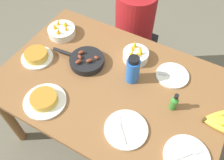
# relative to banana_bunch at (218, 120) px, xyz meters

# --- Properties ---
(ground_plane) EXTENTS (14.00, 14.00, 0.00)m
(ground_plane) POSITION_rel_banana_bunch_xyz_m (-0.67, -0.05, -0.77)
(ground_plane) COLOR #666051
(dining_table) EXTENTS (1.47, 0.97, 0.75)m
(dining_table) POSITION_rel_banana_bunch_xyz_m (-0.67, -0.05, -0.12)
(dining_table) COLOR brown
(dining_table) RESTS_ON ground_plane
(banana_bunch) EXTENTS (0.19, 0.18, 0.04)m
(banana_bunch) POSITION_rel_banana_bunch_xyz_m (0.00, 0.00, 0.00)
(banana_bunch) COLOR gold
(banana_bunch) RESTS_ON dining_table
(skillet) EXTENTS (0.38, 0.24, 0.08)m
(skillet) POSITION_rel_banana_bunch_xyz_m (-0.90, 0.01, 0.01)
(skillet) COLOR black
(skillet) RESTS_ON dining_table
(frittata_plate_center) EXTENTS (0.26, 0.26, 0.06)m
(frittata_plate_center) POSITION_rel_banana_bunch_xyz_m (-0.95, -0.38, 0.00)
(frittata_plate_center) COLOR silver
(frittata_plate_center) RESTS_ON dining_table
(frittata_plate_side) EXTENTS (0.22, 0.22, 0.06)m
(frittata_plate_side) POSITION_rel_banana_bunch_xyz_m (-1.23, -0.12, 0.01)
(frittata_plate_side) COLOR silver
(frittata_plate_side) RESTS_ON dining_table
(empty_plate_near_front) EXTENTS (0.25, 0.25, 0.02)m
(empty_plate_near_front) POSITION_rel_banana_bunch_xyz_m (-0.43, -0.30, -0.01)
(empty_plate_near_front) COLOR silver
(empty_plate_near_front) RESTS_ON dining_table
(empty_plate_far_left) EXTENTS (0.24, 0.24, 0.02)m
(empty_plate_far_left) POSITION_rel_banana_bunch_xyz_m (-0.09, -0.28, -0.01)
(empty_plate_far_left) COLOR silver
(empty_plate_far_left) RESTS_ON dining_table
(empty_plate_far_right) EXTENTS (0.22, 0.22, 0.02)m
(empty_plate_far_right) POSITION_rel_banana_bunch_xyz_m (-0.34, 0.19, -0.01)
(empty_plate_far_right) COLOR silver
(empty_plate_far_right) RESTS_ON dining_table
(fruit_bowl_mango) EXTENTS (0.21, 0.21, 0.11)m
(fruit_bowl_mango) POSITION_rel_banana_bunch_xyz_m (-1.22, 0.17, 0.02)
(fruit_bowl_mango) COLOR silver
(fruit_bowl_mango) RESTS_ON dining_table
(fruit_bowl_citrus) EXTENTS (0.18, 0.18, 0.12)m
(fruit_bowl_citrus) POSITION_rel_banana_bunch_xyz_m (-0.62, 0.21, 0.02)
(fruit_bowl_citrus) COLOR silver
(fruit_bowl_citrus) RESTS_ON dining_table
(water_bottle) EXTENTS (0.09, 0.09, 0.20)m
(water_bottle) POSITION_rel_banana_bunch_xyz_m (-0.57, 0.04, 0.08)
(water_bottle) COLOR blue
(water_bottle) RESTS_ON dining_table
(hot_sauce_bottle) EXTENTS (0.05, 0.05, 0.13)m
(hot_sauce_bottle) POSITION_rel_banana_bunch_xyz_m (-0.26, -0.03, 0.04)
(hot_sauce_bottle) COLOR #337F2D
(hot_sauce_bottle) RESTS_ON dining_table
(person_figure) EXTENTS (0.37, 0.37, 1.18)m
(person_figure) POSITION_rel_banana_bunch_xyz_m (-0.84, 0.67, -0.29)
(person_figure) COLOR black
(person_figure) RESTS_ON ground_plane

